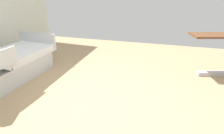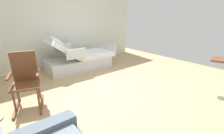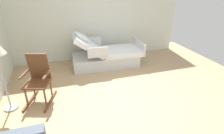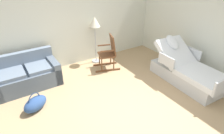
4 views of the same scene
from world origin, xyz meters
TOP-DOWN VIEW (x-y plane):
  - ground_plane at (0.00, 0.00)m, footprint 6.86×6.86m
  - back_wall at (0.00, 2.71)m, footprint 5.68×0.10m
  - side_wall at (2.79, 0.00)m, footprint 0.10×5.52m
  - hospital_bed at (1.97, -0.02)m, footprint 1.09×2.11m
  - couch at (-1.70, 2.11)m, footprint 1.61×0.86m
  - rocking_chair at (0.63, 1.81)m, footprint 0.87×0.69m
  - floor_lamp at (0.50, 2.41)m, footprint 0.34×0.34m
  - duffel_bag at (-1.75, 1.04)m, footprint 0.64×0.56m

SIDE VIEW (x-z plane):
  - ground_plane at x=0.00m, z-range 0.00..0.00m
  - duffel_bag at x=-1.75m, z-range -0.06..0.37m
  - couch at x=-1.70m, z-range -0.12..0.73m
  - hospital_bed at x=1.97m, z-range -0.25..0.88m
  - rocking_chair at x=0.63m, z-range -0.02..1.03m
  - floor_lamp at x=0.50m, z-range 0.49..1.97m
  - back_wall at x=0.00m, z-range 0.00..2.70m
  - side_wall at x=2.79m, z-range 0.00..2.70m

